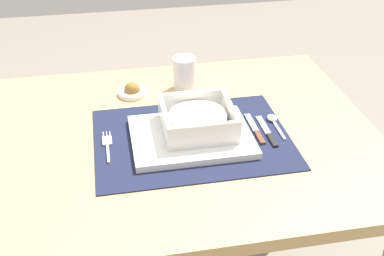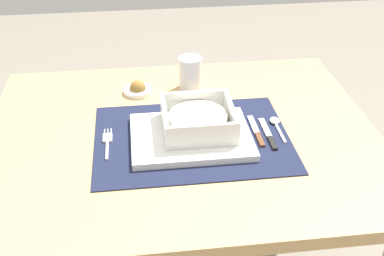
{
  "view_description": "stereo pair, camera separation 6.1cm",
  "coord_description": "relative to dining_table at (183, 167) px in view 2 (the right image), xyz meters",
  "views": [
    {
      "loc": [
        -0.16,
        -0.98,
        1.35
      ],
      "look_at": [
        0.02,
        -0.03,
        0.74
      ],
      "focal_mm": 46.32,
      "sensor_mm": 36.0,
      "label": 1
    },
    {
      "loc": [
        -0.1,
        -0.99,
        1.35
      ],
      "look_at": [
        0.02,
        -0.03,
        0.74
      ],
      "focal_mm": 46.32,
      "sensor_mm": 36.0,
      "label": 2
    }
  ],
  "objects": [
    {
      "name": "dining_table",
      "position": [
        0.0,
        0.0,
        0.0
      ],
      "size": [
        0.93,
        0.76,
        0.71
      ],
      "color": "tan",
      "rests_on": "ground"
    },
    {
      "name": "placemat",
      "position": [
        0.02,
        -0.03,
        0.1
      ],
      "size": [
        0.45,
        0.34,
        0.0
      ],
      "primitive_type": "cube",
      "color": "#191E38",
      "rests_on": "dining_table"
    },
    {
      "name": "serving_plate",
      "position": [
        0.02,
        -0.03,
        0.11
      ],
      "size": [
        0.28,
        0.21,
        0.02
      ],
      "primitive_type": "cube",
      "color": "white",
      "rests_on": "placemat"
    },
    {
      "name": "porridge_bowl",
      "position": [
        0.04,
        -0.02,
        0.14
      ],
      "size": [
        0.16,
        0.16,
        0.06
      ],
      "color": "white",
      "rests_on": "serving_plate"
    },
    {
      "name": "fork",
      "position": [
        -0.18,
        -0.02,
        0.11
      ],
      "size": [
        0.02,
        0.13,
        0.0
      ],
      "rotation": [
        0.0,
        0.0,
        -0.01
      ],
      "color": "silver",
      "rests_on": "placemat"
    },
    {
      "name": "spoon",
      "position": [
        0.23,
        0.0,
        0.11
      ],
      "size": [
        0.02,
        0.11,
        0.01
      ],
      "rotation": [
        0.0,
        0.0,
        0.0
      ],
      "color": "silver",
      "rests_on": "placemat"
    },
    {
      "name": "butter_knife",
      "position": [
        0.2,
        -0.05,
        0.11
      ],
      "size": [
        0.01,
        0.14,
        0.01
      ],
      "rotation": [
        0.0,
        0.0,
        0.04
      ],
      "color": "black",
      "rests_on": "placemat"
    },
    {
      "name": "bread_knife",
      "position": [
        0.17,
        -0.03,
        0.11
      ],
      "size": [
        0.01,
        0.13,
        0.01
      ],
      "rotation": [
        0.0,
        0.0,
        0.04
      ],
      "color": "#59331E",
      "rests_on": "placemat"
    },
    {
      "name": "drinking_glass",
      "position": [
        0.05,
        0.23,
        0.14
      ],
      "size": [
        0.06,
        0.06,
        0.09
      ],
      "color": "white",
      "rests_on": "dining_table"
    },
    {
      "name": "condiment_saucer",
      "position": [
        -0.1,
        0.22,
        0.11
      ],
      "size": [
        0.08,
        0.08,
        0.04
      ],
      "color": "white",
      "rests_on": "dining_table"
    }
  ]
}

